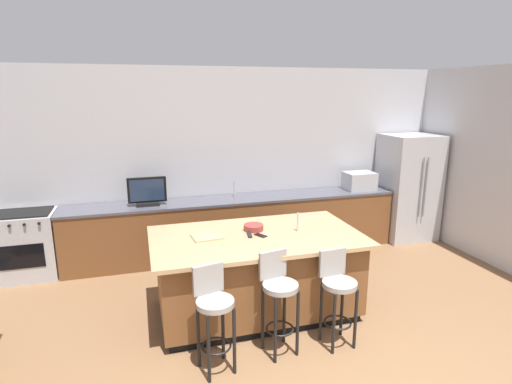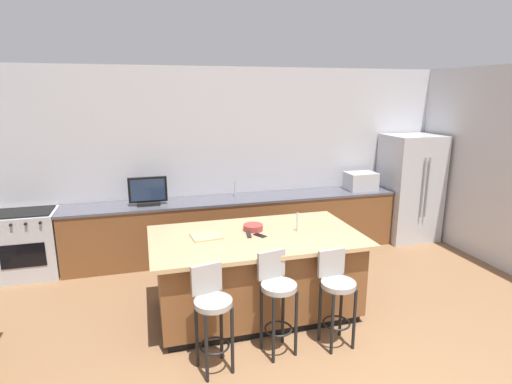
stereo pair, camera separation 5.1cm
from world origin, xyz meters
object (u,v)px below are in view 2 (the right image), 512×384
at_px(bar_stool_left, 212,310).
at_px(bar_stool_center, 277,294).
at_px(tv_monitor, 148,192).
at_px(bar_stool_right, 336,290).
at_px(range_oven, 28,244).
at_px(kitchen_island, 256,273).
at_px(refrigerator, 409,188).
at_px(fruit_bowl, 253,227).
at_px(microwave, 361,181).
at_px(cell_phone, 260,235).
at_px(cutting_board, 206,236).
at_px(tv_remote, 249,235).

height_order(bar_stool_left, bar_stool_center, bar_stool_center).
bearing_deg(bar_stool_left, tv_monitor, 87.81).
bearing_deg(bar_stool_left, bar_stool_right, -10.05).
bearing_deg(range_oven, kitchen_island, -32.62).
distance_m(refrigerator, bar_stool_right, 3.60).
bearing_deg(tv_monitor, fruit_bowl, -53.65).
relative_size(microwave, fruit_bowl, 2.14).
height_order(fruit_bowl, cell_phone, fruit_bowl).
bearing_deg(refrigerator, cutting_board, -156.72).
xyz_separation_m(microwave, tv_remote, (-2.36, -1.75, -0.10)).
height_order(microwave, bar_stool_right, microwave).
height_order(range_oven, tv_remote, tv_remote).
xyz_separation_m(bar_stool_left, cell_phone, (0.68, 0.83, 0.35)).
bearing_deg(cell_phone, tv_remote, 131.34).
bearing_deg(fruit_bowl, range_oven, 150.02).
bearing_deg(cell_phone, tv_monitor, 93.79).
xyz_separation_m(tv_monitor, fruit_bowl, (1.13, -1.54, -0.12)).
height_order(bar_stool_left, bar_stool_right, bar_stool_left).
height_order(bar_stool_right, cutting_board, bar_stool_right).
xyz_separation_m(refrigerator, microwave, (-0.90, 0.07, 0.15)).
xyz_separation_m(bar_stool_left, fruit_bowl, (0.66, 1.03, 0.38)).
bearing_deg(microwave, refrigerator, -4.57).
bearing_deg(fruit_bowl, bar_stool_left, -122.65).
relative_size(microwave, bar_stool_left, 0.49).
distance_m(tv_remote, cutting_board, 0.47).
distance_m(refrigerator, microwave, 0.91).
xyz_separation_m(refrigerator, range_oven, (-5.92, 0.07, -0.43)).
bearing_deg(range_oven, tv_remote, -33.30).
bearing_deg(kitchen_island, refrigerator, 27.90).
bearing_deg(bar_stool_right, bar_stool_left, 177.90).
height_order(kitchen_island, bar_stool_right, bar_stool_right).
bearing_deg(kitchen_island, cutting_board, 171.41).
height_order(bar_stool_left, cell_phone, bar_stool_left).
bearing_deg(refrigerator, bar_stool_center, -142.41).
bearing_deg(bar_stool_center, refrigerator, 26.17).
bearing_deg(range_oven, cutting_board, -37.26).
bearing_deg(refrigerator, microwave, 175.43).
relative_size(kitchen_island, refrigerator, 1.30).
bearing_deg(bar_stool_right, refrigerator, 39.27).
bearing_deg(bar_stool_left, cell_phone, 37.87).
height_order(kitchen_island, bar_stool_center, bar_stool_center).
xyz_separation_m(range_oven, fruit_bowl, (2.75, -1.59, 0.51)).
xyz_separation_m(kitchen_island, bar_stool_right, (0.60, -0.81, 0.10)).
distance_m(fruit_bowl, tv_remote, 0.19).
height_order(bar_stool_center, cutting_board, bar_stool_center).
distance_m(tv_monitor, bar_stool_center, 2.75).
bearing_deg(refrigerator, kitchen_island, -152.10).
distance_m(range_oven, fruit_bowl, 3.22).
xyz_separation_m(tv_monitor, tv_remote, (1.04, -1.70, -0.15)).
height_order(bar_stool_center, cell_phone, bar_stool_center).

